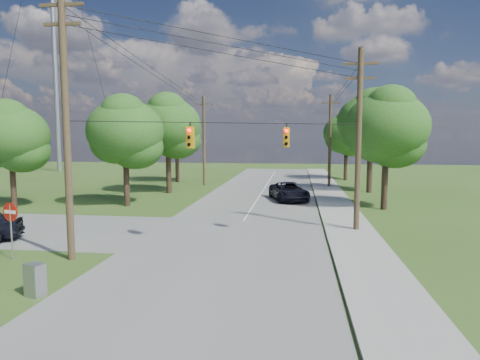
# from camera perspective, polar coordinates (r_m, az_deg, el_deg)

# --- Properties ---
(ground) EXTENTS (140.00, 140.00, 0.00)m
(ground) POSITION_cam_1_polar(r_m,az_deg,el_deg) (18.90, -9.61, -11.24)
(ground) COLOR #34541C
(ground) RESTS_ON ground
(main_road) EXTENTS (10.00, 100.00, 0.03)m
(main_road) POSITION_cam_1_polar(r_m,az_deg,el_deg) (23.16, -1.12, -7.92)
(main_road) COLOR gray
(main_road) RESTS_ON ground
(sidewalk_east) EXTENTS (2.60, 100.00, 0.12)m
(sidewalk_east) POSITION_cam_1_polar(r_m,az_deg,el_deg) (23.13, 15.69, -8.05)
(sidewalk_east) COLOR #A09F96
(sidewalk_east) RESTS_ON ground
(pole_sw) EXTENTS (2.00, 0.32, 12.00)m
(pole_sw) POSITION_cam_1_polar(r_m,az_deg,el_deg) (20.30, -22.18, 7.39)
(pole_sw) COLOR brown
(pole_sw) RESTS_ON ground
(pole_ne) EXTENTS (2.00, 0.32, 10.50)m
(pole_ne) POSITION_cam_1_polar(r_m,az_deg,el_deg) (25.47, 15.54, 5.50)
(pole_ne) COLOR brown
(pole_ne) RESTS_ON ground
(pole_north_e) EXTENTS (2.00, 0.32, 10.00)m
(pole_north_e) POSITION_cam_1_polar(r_m,az_deg,el_deg) (47.36, 11.90, 5.24)
(pole_north_e) COLOR brown
(pole_north_e) RESTS_ON ground
(pole_north_w) EXTENTS (2.00, 0.32, 10.00)m
(pole_north_w) POSITION_cam_1_polar(r_m,az_deg,el_deg) (48.38, -4.82, 5.35)
(pole_north_w) COLOR brown
(pole_north_w) RESTS_ON ground
(power_lines) EXTENTS (13.93, 29.62, 4.93)m
(power_lines) POSITION_cam_1_polar(r_m,az_deg,el_deg) (29.27, -0.14, 12.96)
(power_lines) COLOR black
(power_lines) RESTS_ON ground
(traffic_signals) EXTENTS (4.91, 3.27, 1.05)m
(traffic_signals) POSITION_cam_1_polar(r_m,az_deg,el_deg) (21.85, 0.07, 5.77)
(traffic_signals) COLOR orange
(traffic_signals) RESTS_ON ground
(radio_mast) EXTENTS (0.70, 0.70, 45.00)m
(radio_mast) POSITION_cam_1_polar(r_m,az_deg,el_deg) (75.42, -23.62, 18.37)
(radio_mast) COLOR gray
(radio_mast) RESTS_ON ground
(tree_w_near) EXTENTS (6.00, 6.00, 8.40)m
(tree_w_near) POSITION_cam_1_polar(r_m,az_deg,el_deg) (34.93, -15.07, 6.30)
(tree_w_near) COLOR #3D2A1E
(tree_w_near) RESTS_ON ground
(tree_w_mid) EXTENTS (6.40, 6.40, 9.22)m
(tree_w_mid) POSITION_cam_1_polar(r_m,az_deg,el_deg) (42.13, -9.59, 7.20)
(tree_w_mid) COLOR #3D2A1E
(tree_w_mid) RESTS_ON ground
(tree_w_far) EXTENTS (6.00, 6.00, 8.73)m
(tree_w_far) POSITION_cam_1_polar(r_m,az_deg,el_deg) (52.27, -8.43, 6.57)
(tree_w_far) COLOR #3D2A1E
(tree_w_far) RESTS_ON ground
(tree_e_near) EXTENTS (6.20, 6.20, 8.81)m
(tree_e_near) POSITION_cam_1_polar(r_m,az_deg,el_deg) (33.88, 18.96, 6.76)
(tree_e_near) COLOR #3D2A1E
(tree_e_near) RESTS_ON ground
(tree_e_mid) EXTENTS (6.60, 6.60, 9.64)m
(tree_e_mid) POSITION_cam_1_polar(r_m,az_deg,el_deg) (43.83, 17.07, 7.39)
(tree_e_mid) COLOR #3D2A1E
(tree_e_mid) RESTS_ON ground
(tree_e_far) EXTENTS (5.80, 5.80, 8.32)m
(tree_e_far) POSITION_cam_1_polar(r_m,az_deg,el_deg) (55.57, 14.00, 6.08)
(tree_e_far) COLOR #3D2A1E
(tree_e_far) RESTS_ON ground
(tree_cross_n) EXTENTS (5.60, 5.60, 7.91)m
(tree_cross_n) POSITION_cam_1_polar(r_m,az_deg,el_deg) (36.66, -28.26, 5.26)
(tree_cross_n) COLOR #3D2A1E
(tree_cross_n) RESTS_ON ground
(car_main_north) EXTENTS (3.98, 6.05, 1.55)m
(car_main_north) POSITION_cam_1_polar(r_m,az_deg,el_deg) (37.06, 6.53, -1.52)
(car_main_north) COLOR black
(car_main_north) RESTS_ON main_road
(control_cabinet) EXTENTS (0.76, 0.65, 1.15)m
(control_cabinet) POSITION_cam_1_polar(r_m,az_deg,el_deg) (16.75, -25.65, -11.94)
(control_cabinet) COLOR gray
(control_cabinet) RESTS_ON ground
(do_not_enter_sign) EXTENTS (0.85, 0.23, 2.61)m
(do_not_enter_sign) POSITION_cam_1_polar(r_m,az_deg,el_deg) (21.68, -28.27, -4.53)
(do_not_enter_sign) COLOR gray
(do_not_enter_sign) RESTS_ON ground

